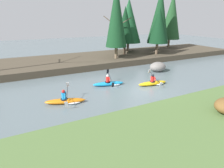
{
  "coord_description": "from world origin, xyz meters",
  "views": [
    {
      "loc": [
        -7.88,
        -10.85,
        5.46
      ],
      "look_at": [
        -2.18,
        1.0,
        0.55
      ],
      "focal_mm": 28.0,
      "sensor_mm": 36.0,
      "label": 1
    }
  ],
  "objects_px": {
    "kayaker_lead": "(154,83)",
    "kayaker_trailing": "(67,101)",
    "boulder_midstream": "(158,67)",
    "kayaker_middle": "(110,83)"
  },
  "relations": [
    {
      "from": "kayaker_middle",
      "to": "kayaker_lead",
      "type": "bearing_deg",
      "value": -12.24
    },
    {
      "from": "kayaker_trailing",
      "to": "kayaker_lead",
      "type": "bearing_deg",
      "value": 18.62
    },
    {
      "from": "kayaker_lead",
      "to": "kayaker_trailing",
      "type": "bearing_deg",
      "value": -171.59
    },
    {
      "from": "kayaker_lead",
      "to": "boulder_midstream",
      "type": "relative_size",
      "value": 1.51
    },
    {
      "from": "boulder_midstream",
      "to": "kayaker_trailing",
      "type": "bearing_deg",
      "value": -161.89
    },
    {
      "from": "kayaker_trailing",
      "to": "boulder_midstream",
      "type": "bearing_deg",
      "value": 34.64
    },
    {
      "from": "kayaker_trailing",
      "to": "boulder_midstream",
      "type": "xyz_separation_m",
      "value": [
        10.74,
        3.51,
        0.32
      ]
    },
    {
      "from": "kayaker_middle",
      "to": "boulder_midstream",
      "type": "bearing_deg",
      "value": 25.66
    },
    {
      "from": "kayaker_lead",
      "to": "boulder_midstream",
      "type": "xyz_separation_m",
      "value": [
        3.08,
        3.23,
        0.32
      ]
    },
    {
      "from": "kayaker_lead",
      "to": "kayaker_trailing",
      "type": "distance_m",
      "value": 7.66
    }
  ]
}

